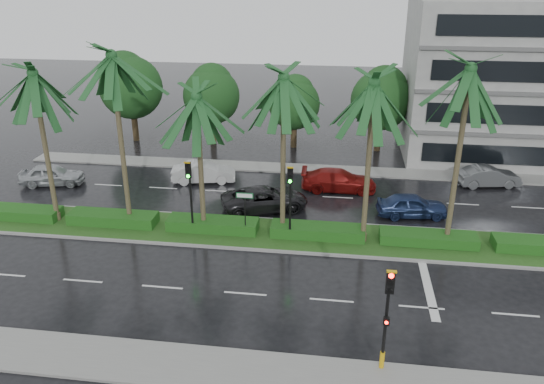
# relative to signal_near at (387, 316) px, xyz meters

# --- Properties ---
(ground) EXTENTS (120.00, 120.00, 0.00)m
(ground) POSITION_rel_signal_near_xyz_m (-6.00, 9.39, -2.50)
(ground) COLOR black
(ground) RESTS_ON ground
(near_sidewalk) EXTENTS (40.00, 2.40, 0.12)m
(near_sidewalk) POSITION_rel_signal_near_xyz_m (-6.00, -0.81, -2.44)
(near_sidewalk) COLOR gray
(near_sidewalk) RESTS_ON ground
(far_sidewalk) EXTENTS (40.00, 2.00, 0.12)m
(far_sidewalk) POSITION_rel_signal_near_xyz_m (-6.00, 21.39, -2.44)
(far_sidewalk) COLOR gray
(far_sidewalk) RESTS_ON ground
(median) EXTENTS (36.00, 4.00, 0.15)m
(median) POSITION_rel_signal_near_xyz_m (-6.00, 10.39, -2.42)
(median) COLOR gray
(median) RESTS_ON ground
(hedge) EXTENTS (35.20, 1.40, 0.60)m
(hedge) POSITION_rel_signal_near_xyz_m (-6.00, 10.39, -2.05)
(hedge) COLOR #174413
(hedge) RESTS_ON median
(lane_markings) EXTENTS (34.00, 13.06, 0.01)m
(lane_markings) POSITION_rel_signal_near_xyz_m (-2.96, 8.96, -2.50)
(lane_markings) COLOR silver
(lane_markings) RESTS_ON ground
(palm_row) EXTENTS (26.30, 4.20, 10.50)m
(palm_row) POSITION_rel_signal_near_xyz_m (-7.25, 10.41, 5.80)
(palm_row) COLOR #453C28
(palm_row) RESTS_ON median
(signal_near) EXTENTS (0.34, 0.45, 4.36)m
(signal_near) POSITION_rel_signal_near_xyz_m (0.00, 0.00, 0.00)
(signal_near) COLOR black
(signal_near) RESTS_ON near_sidewalk
(signal_median_left) EXTENTS (0.34, 0.42, 4.36)m
(signal_median_left) POSITION_rel_signal_near_xyz_m (-10.00, 9.69, 0.49)
(signal_median_left) COLOR black
(signal_median_left) RESTS_ON median
(signal_median_right) EXTENTS (0.34, 0.42, 4.36)m
(signal_median_right) POSITION_rel_signal_near_xyz_m (-4.50, 9.69, 0.49)
(signal_median_right) COLOR black
(signal_median_right) RESTS_ON median
(street_sign) EXTENTS (0.95, 0.09, 2.60)m
(street_sign) POSITION_rel_signal_near_xyz_m (-7.00, 9.87, -0.38)
(street_sign) COLOR black
(street_sign) RESTS_ON median
(bg_trees) EXTENTS (32.95, 5.35, 7.73)m
(bg_trees) POSITION_rel_signal_near_xyz_m (-7.41, 26.98, 1.99)
(bg_trees) COLOR #3C2B1B
(bg_trees) RESTS_ON ground
(building) EXTENTS (16.00, 10.00, 12.00)m
(building) POSITION_rel_signal_near_xyz_m (11.00, 27.39, 3.50)
(building) COLOR gray
(building) RESTS_ON ground
(car_silver) EXTENTS (2.60, 4.58, 1.47)m
(car_silver) POSITION_rel_signal_near_xyz_m (-21.83, 15.94, -1.77)
(car_silver) COLOR #A9ADB1
(car_silver) RESTS_ON ground
(car_white) EXTENTS (2.43, 4.67, 1.47)m
(car_white) POSITION_rel_signal_near_xyz_m (-11.50, 17.91, -1.77)
(car_white) COLOR #B3B3B3
(car_white) RESTS_ON ground
(car_darkgrey) EXTENTS (4.35, 5.91, 1.49)m
(car_darkgrey) POSITION_rel_signal_near_xyz_m (-6.50, 13.78, -1.76)
(car_darkgrey) COLOR black
(car_darkgrey) RESTS_ON ground
(car_red) EXTENTS (2.22, 5.12, 1.47)m
(car_red) POSITION_rel_signal_near_xyz_m (-2.00, 17.66, -1.77)
(car_red) COLOR maroon
(car_red) RESTS_ON ground
(car_blue) EXTENTS (2.18, 4.37, 1.43)m
(car_blue) POSITION_rel_signal_near_xyz_m (2.50, 14.10, -1.79)
(car_blue) COLOR navy
(car_blue) RESTS_ON ground
(car_grey) EXTENTS (2.27, 4.47, 1.41)m
(car_grey) POSITION_rel_signal_near_xyz_m (8.27, 19.89, -1.80)
(car_grey) COLOR #545759
(car_grey) RESTS_ON ground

